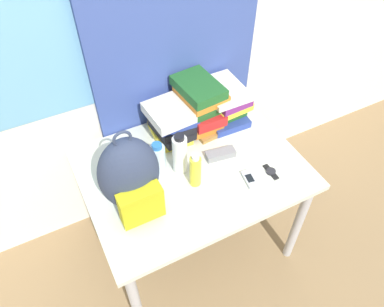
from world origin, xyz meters
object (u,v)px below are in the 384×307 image
Objects in this scene: sports_bottle at (180,154)px; book_stack_right at (224,103)px; book_stack_left at (171,121)px; wristwatch at (271,172)px; backpack at (130,177)px; sunglasses_case at (220,154)px; sunscreen_bottle at (195,171)px; cell_phone at (249,179)px; water_bottle at (158,159)px; book_stack_center at (200,104)px.

book_stack_right is at bearing 32.17° from sports_bottle.
book_stack_left is at bearing -179.32° from book_stack_right.
sports_bottle reaches higher than wristwatch.
backpack is 0.52m from sunglasses_case.
cell_phone is (0.24, -0.11, -0.08)m from sunscreen_bottle.
book_stack_right reaches higher than water_bottle.
book_stack_left reaches higher than wristwatch.
water_bottle is at bearing 144.75° from cell_phone.
cell_phone is (-0.12, -0.46, -0.10)m from book_stack_right.
sports_bottle is 0.46m from wristwatch.
book_stack_right is 1.56× the size of water_bottle.
book_stack_left is 0.93× the size of book_stack_right.
book_stack_center is at bearing 93.25° from cell_phone.
water_bottle is at bearing 151.63° from wristwatch.
sports_bottle is at bearing 140.78° from cell_phone.
sunscreen_bottle is (0.30, -0.02, -0.10)m from backpack.
sports_bottle is at bearing -105.22° from book_stack_left.
backpack is 0.61m from book_stack_center.
water_bottle is at bearing 169.84° from sunglasses_case.
wristwatch is at bearing -11.59° from backpack.
backpack is 0.31m from sunscreen_bottle.
backpack reaches higher than sunglasses_case.
backpack is at bearing 175.52° from sunscreen_bottle.
book_stack_right is 1.83× the size of sunglasses_case.
wristwatch is (0.48, -0.26, -0.08)m from water_bottle.
book_stack_center is 0.29m from sunglasses_case.
book_stack_center is 0.51m from wristwatch.
book_stack_right is at bearing 44.45° from sunscreen_bottle.
book_stack_left reaches higher than water_bottle.
book_stack_center reaches higher than wristwatch.
sunglasses_case is at bearing 129.38° from wristwatch.
backpack is 3.86× the size of cell_phone.
book_stack_left is 0.32m from book_stack_right.
water_bottle is (0.18, 0.13, -0.10)m from backpack.
book_stack_center is at bearing 58.78° from sunscreen_bottle.
book_stack_left is at bearing 113.87° from cell_phone.
book_stack_right is 0.47m from wristwatch.
sunglasses_case is at bearing -94.46° from book_stack_center.
book_stack_right is 0.45m from sports_bottle.
book_stack_right reaches higher than cell_phone.
sunscreen_bottle is 1.68× the size of cell_phone.
backpack is at bearing -171.99° from sunglasses_case.
sunglasses_case is 1.51× the size of wristwatch.
book_stack_center is 1.03× the size of book_stack_right.
sunglasses_case reaches higher than wristwatch.
water_bottle is (-0.16, -0.20, -0.02)m from book_stack_left.
cell_phone is (0.20, -0.45, -0.09)m from book_stack_left.
book_stack_right is at bearing 90.52° from wristwatch.
book_stack_center is at bearing 1.82° from book_stack_left.
sunglasses_case is at bearing 103.07° from cell_phone.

